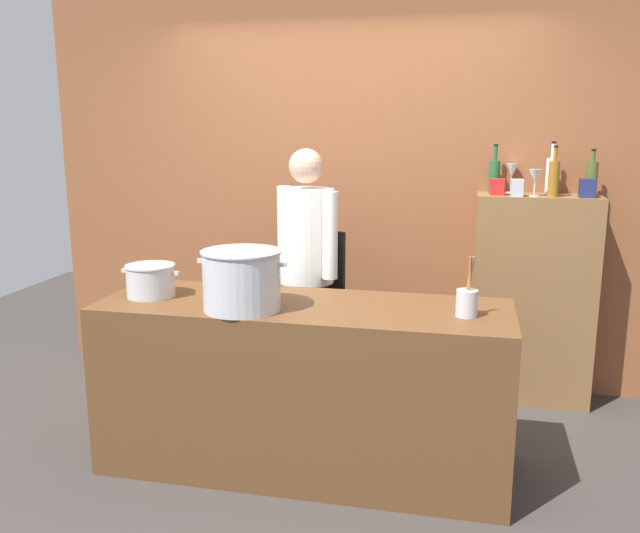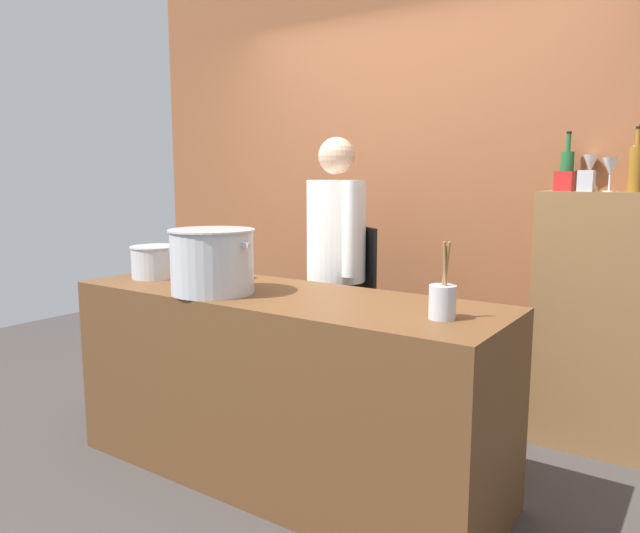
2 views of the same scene
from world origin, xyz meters
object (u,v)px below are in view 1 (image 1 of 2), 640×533
Objects in this scene: wine_bottle_olive at (591,178)px; spice_tin_red at (497,187)px; stockpot_large at (242,280)px; chef at (307,262)px; stockpot_small at (151,281)px; butter_jar at (238,284)px; wine_bottle_green at (494,175)px; wine_glass_tall at (535,177)px; spice_tin_silver at (517,188)px; wine_glass_wide at (512,172)px; utensil_crock at (467,302)px; wine_bottle_amber at (554,178)px; spice_tin_navy at (587,188)px; wine_bottle_clear at (552,175)px.

spice_tin_red is at bearing -173.38° from wine_bottle_olive.
stockpot_large is 4.50× the size of spice_tin_red.
chef reaches higher than stockpot_large.
stockpot_small is 0.47m from butter_jar.
wine_bottle_green reaches higher than stockpot_large.
wine_glass_tall reaches higher than stockpot_large.
spice_tin_red is 0.96× the size of spice_tin_silver.
wine_glass_wide is at bearing 122.58° from wine_glass_tall.
utensil_crock is 0.96× the size of wine_bottle_green.
wine_bottle_amber is 2.73× the size of spice_tin_navy.
wine_bottle_amber is at bearing -155.62° from wine_bottle_olive.
spice_tin_red is at bearing -120.72° from wine_glass_wide.
wine_bottle_green is 0.57m from spice_tin_navy.
wine_bottle_olive is (1.97, 1.00, 0.55)m from butter_jar.
stockpot_small is at bearing -144.18° from wine_bottle_green.
wine_bottle_amber reaches higher than stockpot_small.
spice_tin_red is at bearing -164.62° from wine_bottle_clear.
wine_bottle_green is (0.14, 1.31, 0.50)m from utensil_crock.
spice_tin_red is (1.81, 1.17, 0.43)m from stockpot_small.
wine_bottle_clear is 3.27× the size of spice_tin_red.
butter_jar is 1.83m from wine_bottle_green.
wine_bottle_clear is at bearing 30.57° from stockpot_small.
wine_glass_tall is 0.12m from spice_tin_silver.
wine_bottle_green is at bearing -162.28° from wine_glass_wide.
spice_tin_navy is (1.77, 1.28, 0.37)m from stockpot_large.
stockpot_small is 1.13× the size of wine_bottle_olive.
wine_glass_tall is at bearing -11.75° from spice_tin_red.
utensil_crock is (1.65, -0.02, -0.01)m from stockpot_small.
wine_bottle_green is at bearing 49.38° from stockpot_large.
wine_bottle_green reaches higher than wine_bottle_olive.
spice_tin_navy is (0.53, -0.04, 0.01)m from spice_tin_red.
wine_bottle_amber is 1.64× the size of wine_glass_wide.
spice_tin_silver reaches higher than utensil_crock.
stockpot_large is 1.10m from utensil_crock.
stockpot_large is at bearing 119.57° from chef.
stockpot_small is at bearing 166.04° from stockpot_large.
wine_glass_tall reaches higher than spice_tin_silver.
wine_bottle_amber reaches higher than spice_tin_navy.
butter_jar is 0.26× the size of wine_bottle_clear.
chef is 5.00× the size of wine_bottle_clear.
spice_tin_red is (1.24, 1.31, 0.37)m from stockpot_large.
spice_tin_red is at bearing -123.10° from chef.
stockpot_large is at bearing -141.09° from wine_bottle_amber.
spice_tin_navy is at bearing -15.99° from wine_bottle_green.
wine_bottle_clear reaches higher than wine_bottle_green.
wine_bottle_green is 0.35m from wine_bottle_clear.
wine_glass_tall is at bearing 29.05° from stockpot_small.
stockpot_small is at bearing -150.07° from spice_tin_silver.
wine_bottle_olive reaches higher than spice_tin_navy.
wine_bottle_olive is at bearing -5.38° from wine_bottle_green.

